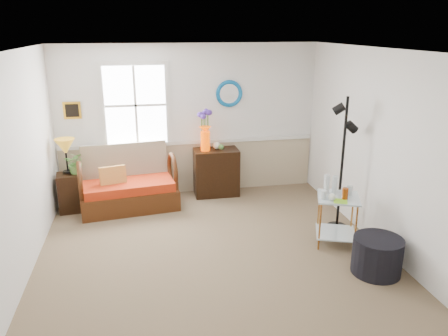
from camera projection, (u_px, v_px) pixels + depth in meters
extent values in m
cube|color=#7E6D4F|center=(215.00, 258.00, 5.64)|extent=(4.50, 5.00, 0.01)
cube|color=white|center=(213.00, 51.00, 4.83)|extent=(4.50, 5.00, 0.01)
cube|color=silver|center=(189.00, 121.00, 7.57)|extent=(4.50, 0.01, 2.60)
cube|color=silver|center=(278.00, 272.00, 2.90)|extent=(4.50, 0.01, 2.60)
cube|color=silver|center=(14.00, 174.00, 4.82)|extent=(0.01, 5.00, 2.60)
cube|color=silver|center=(385.00, 152.00, 5.65)|extent=(0.01, 5.00, 2.60)
cube|color=tan|center=(191.00, 167.00, 7.81)|extent=(4.46, 0.02, 0.90)
cube|color=silver|center=(190.00, 142.00, 7.66)|extent=(4.46, 0.04, 0.06)
cube|color=gold|center=(72.00, 110.00, 7.12)|extent=(0.28, 0.03, 0.28)
torus|color=#157FC8|center=(229.00, 94.00, 7.54)|extent=(0.47, 0.07, 0.47)
imported|color=#50863B|center=(76.00, 165.00, 6.90)|extent=(0.38, 0.41, 0.28)
cylinder|color=black|center=(377.00, 256.00, 5.25)|extent=(0.67, 0.67, 0.45)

